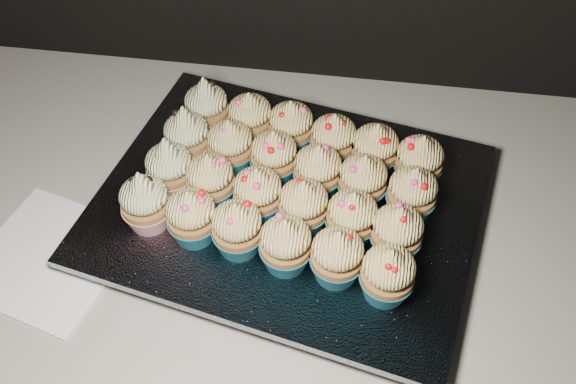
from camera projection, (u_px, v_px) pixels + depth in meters
The scene contains 29 objects.
cabinet at pixel (202, 356), 1.24m from camera, with size 2.40×0.60×0.86m, color black.
worktop at pixel (168, 212), 0.90m from camera, with size 2.44×0.64×0.04m, color beige.
napkin at pixel (50, 258), 0.82m from camera, with size 0.18×0.18×0.00m, color white.
baking_tray at pixel (288, 211), 0.86m from camera, with size 0.45×0.34×0.02m, color black.
foil_lining at pixel (288, 203), 0.84m from camera, with size 0.49×0.38×0.01m, color silver.
cupcake_0 at pixel (145, 202), 0.79m from camera, with size 0.06×0.06×0.10m.
cupcake_1 at pixel (192, 216), 0.77m from camera, with size 0.06×0.06×0.08m.
cupcake_2 at pixel (237, 228), 0.76m from camera, with size 0.06×0.06×0.08m.
cupcake_3 at pixel (286, 244), 0.75m from camera, with size 0.06×0.06×0.08m.
cupcake_4 at pixel (337, 256), 0.74m from camera, with size 0.06×0.06×0.08m.
cupcake_5 at pixel (388, 274), 0.72m from camera, with size 0.06×0.06×0.08m.
cupcake_6 at pixel (170, 168), 0.82m from camera, with size 0.06×0.06×0.10m.
cupcake_7 at pixel (211, 180), 0.81m from camera, with size 0.06×0.06×0.08m.
cupcake_8 at pixel (258, 194), 0.80m from camera, with size 0.06×0.06×0.08m.
cupcake_9 at pixel (303, 206), 0.78m from camera, with size 0.06×0.06×0.08m.
cupcake_10 at pixel (352, 217), 0.77m from camera, with size 0.06×0.06×0.08m.
cupcake_11 at pixel (397, 232), 0.76m from camera, with size 0.06×0.06×0.08m.
cupcake_12 at pixel (187, 136), 0.86m from camera, with size 0.06×0.06×0.10m.
cupcake_13 at pixel (230, 146), 0.85m from camera, with size 0.06×0.06×0.08m.
cupcake_14 at pixel (274, 157), 0.84m from camera, with size 0.06×0.06×0.08m.
cupcake_15 at pixel (318, 171), 0.82m from camera, with size 0.06×0.06×0.08m.
cupcake_16 at pixel (363, 181), 0.81m from camera, with size 0.06×0.06×0.08m.
cupcake_17 at pixel (412, 194), 0.80m from camera, with size 0.06×0.06×0.08m.
cupcake_18 at pixel (207, 107), 0.90m from camera, with size 0.06×0.06×0.10m.
cupcake_19 at pixel (250, 118), 0.89m from camera, with size 0.06×0.06×0.08m.
cupcake_20 at pixel (291, 127), 0.87m from camera, with size 0.06×0.06×0.08m.
cupcake_21 at pixel (333, 140), 0.86m from camera, with size 0.06×0.06×0.08m.
cupcake_22 at pixel (375, 150), 0.85m from camera, with size 0.06×0.06×0.08m.
cupcake_23 at pixel (419, 162), 0.83m from camera, with size 0.06×0.06×0.08m.
Camera 1 is at (0.24, 1.17, 1.58)m, focal length 40.00 mm.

